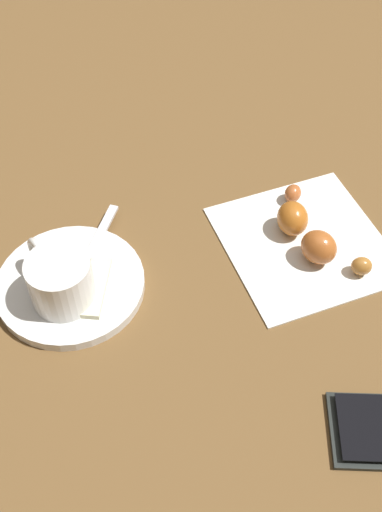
% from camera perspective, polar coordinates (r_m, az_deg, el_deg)
% --- Properties ---
extents(ground_plane, '(1.80, 1.80, 0.00)m').
position_cam_1_polar(ground_plane, '(0.64, 0.63, 0.53)').
color(ground_plane, brown).
extents(saucer, '(0.14, 0.14, 0.01)m').
position_cam_1_polar(saucer, '(0.61, -10.89, -2.57)').
color(saucer, silver).
rests_on(saucer, ground).
extents(espresso_cup, '(0.06, 0.08, 0.05)m').
position_cam_1_polar(espresso_cup, '(0.58, -11.86, -2.10)').
color(espresso_cup, silver).
rests_on(espresso_cup, saucer).
extents(teaspoon, '(0.08, 0.13, 0.01)m').
position_cam_1_polar(teaspoon, '(0.61, -10.03, -1.42)').
color(teaspoon, silver).
rests_on(teaspoon, saucer).
extents(sugar_packet, '(0.04, 0.07, 0.01)m').
position_cam_1_polar(sugar_packet, '(0.60, -8.68, -2.81)').
color(sugar_packet, beige).
rests_on(sugar_packet, saucer).
extents(napkin, '(0.18, 0.19, 0.00)m').
position_cam_1_polar(napkin, '(0.65, 10.25, 1.23)').
color(napkin, silver).
rests_on(napkin, ground).
extents(croissant, '(0.08, 0.13, 0.03)m').
position_cam_1_polar(croissant, '(0.64, 10.62, 2.18)').
color(croissant, '#AC5A2C').
rests_on(croissant, napkin).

